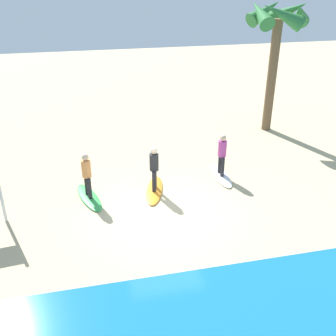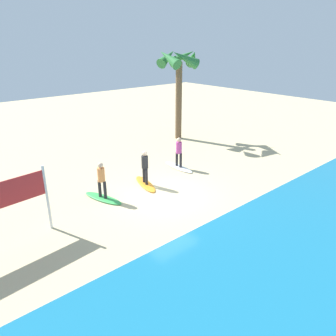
% 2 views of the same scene
% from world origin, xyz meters
% --- Properties ---
extents(ground_plane, '(60.00, 60.00, 0.00)m').
position_xyz_m(ground_plane, '(0.00, 0.00, 0.00)').
color(ground_plane, '#CCB789').
extents(surfboard_white, '(0.59, 2.11, 0.09)m').
position_xyz_m(surfboard_white, '(-2.76, -2.03, 0.04)').
color(surfboard_white, white).
rests_on(surfboard_white, ground).
extents(surfer_white, '(0.32, 0.46, 1.64)m').
position_xyz_m(surfer_white, '(-2.76, -2.03, 1.04)').
color(surfer_white, '#232328').
rests_on(surfer_white, surfboard_white).
extents(surfboard_orange, '(1.10, 2.17, 0.09)m').
position_xyz_m(surfboard_orange, '(-0.03, -1.45, 0.04)').
color(surfboard_orange, orange).
rests_on(surfboard_orange, ground).
extents(surfer_orange, '(0.32, 0.45, 1.64)m').
position_xyz_m(surfer_orange, '(-0.03, -1.45, 1.04)').
color(surfer_orange, '#232328').
rests_on(surfer_orange, surfboard_orange).
extents(surfboard_green, '(1.11, 2.17, 0.09)m').
position_xyz_m(surfboard_green, '(2.31, -1.46, 0.04)').
color(surfboard_green, green).
rests_on(surfboard_green, ground).
extents(surfer_green, '(0.32, 0.45, 1.64)m').
position_xyz_m(surfer_green, '(2.31, -1.46, 1.04)').
color(surfer_green, '#232328').
rests_on(surfer_green, surfboard_green).
extents(palm_tree, '(2.88, 3.03, 6.19)m').
position_xyz_m(palm_tree, '(-6.70, -6.36, 4.96)').
color(palm_tree, brown).
rests_on(palm_tree, ground).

